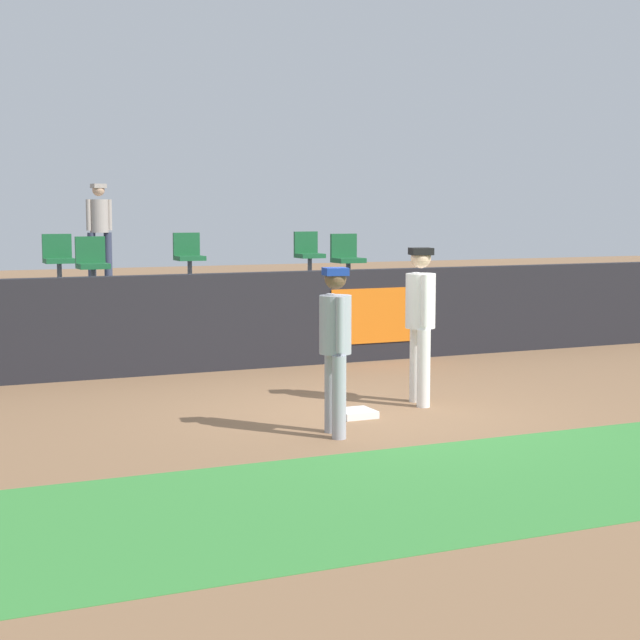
# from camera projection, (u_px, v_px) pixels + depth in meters

# --- Properties ---
(ground_plane) EXTENTS (60.00, 60.00, 0.00)m
(ground_plane) POSITION_uv_depth(u_px,v_px,m) (368.00, 414.00, 11.62)
(ground_plane) COLOR #846042
(grass_foreground_strip) EXTENTS (18.00, 2.80, 0.01)m
(grass_foreground_strip) POSITION_uv_depth(u_px,v_px,m) (523.00, 477.00, 8.86)
(grass_foreground_strip) COLOR #388438
(grass_foreground_strip) RESTS_ON ground_plane
(first_base) EXTENTS (0.40, 0.40, 0.08)m
(first_base) POSITION_uv_depth(u_px,v_px,m) (356.00, 413.00, 11.43)
(first_base) COLOR white
(first_base) RESTS_ON ground_plane
(player_fielder_home) EXTENTS (0.45, 0.55, 1.88)m
(player_fielder_home) POSITION_uv_depth(u_px,v_px,m) (420.00, 314.00, 12.06)
(player_fielder_home) COLOR white
(player_fielder_home) RESTS_ON ground_plane
(player_runner_visitor) EXTENTS (0.38, 0.48, 1.74)m
(player_runner_visitor) POSITION_uv_depth(u_px,v_px,m) (335.00, 339.00, 10.39)
(player_runner_visitor) COLOR #9EA3AD
(player_runner_visitor) RESTS_ON ground_plane
(field_wall) EXTENTS (18.00, 0.26, 1.41)m
(field_wall) POSITION_uv_depth(u_px,v_px,m) (257.00, 320.00, 14.92)
(field_wall) COLOR black
(field_wall) RESTS_ON ground_plane
(bleacher_platform) EXTENTS (18.00, 4.80, 1.08)m
(bleacher_platform) POSITION_uv_depth(u_px,v_px,m) (204.00, 315.00, 17.27)
(bleacher_platform) COLOR #59595E
(bleacher_platform) RESTS_ON ground_plane
(seat_front_right) EXTENTS (0.47, 0.44, 0.84)m
(seat_front_right) POSITION_uv_depth(u_px,v_px,m) (347.00, 256.00, 17.00)
(seat_front_right) COLOR #4C4C51
(seat_front_right) RESTS_ON bleacher_platform
(seat_front_left) EXTENTS (0.45, 0.44, 0.84)m
(seat_front_left) POSITION_uv_depth(u_px,v_px,m) (92.00, 261.00, 15.29)
(seat_front_left) COLOR #4C4C51
(seat_front_left) RESTS_ON bleacher_platform
(seat_back_left) EXTENTS (0.48, 0.44, 0.84)m
(seat_back_left) POSITION_uv_depth(u_px,v_px,m) (58.00, 256.00, 16.85)
(seat_back_left) COLOR #4C4C51
(seat_back_left) RESTS_ON bleacher_platform
(seat_back_right) EXTENTS (0.46, 0.44, 0.84)m
(seat_back_right) POSITION_uv_depth(u_px,v_px,m) (308.00, 252.00, 18.66)
(seat_back_right) COLOR #4C4C51
(seat_back_right) RESTS_ON bleacher_platform
(seat_back_center) EXTENTS (0.48, 0.44, 0.84)m
(seat_back_center) POSITION_uv_depth(u_px,v_px,m) (188.00, 254.00, 17.75)
(seat_back_center) COLOR #4C4C51
(seat_back_center) RESTS_ON bleacher_platform
(spectator_hooded) EXTENTS (0.47, 0.37, 1.70)m
(spectator_hooded) POSITION_uv_depth(u_px,v_px,m) (99.00, 224.00, 18.06)
(spectator_hooded) COLOR #33384C
(spectator_hooded) RESTS_ON bleacher_platform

